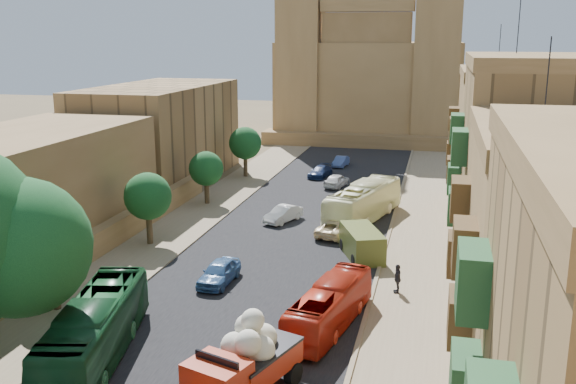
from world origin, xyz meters
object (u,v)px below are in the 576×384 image
at_px(street_tree_b, 148,197).
at_px(car_cream, 337,227).
at_px(street_tree_a, 52,254).
at_px(pedestrian_c, 397,279).
at_px(church, 371,74).
at_px(car_white_b, 337,180).
at_px(street_tree_c, 206,169).
at_px(bus_red_east, 329,306).
at_px(bus_cream_east, 364,202).
at_px(bus_green_north, 95,330).
at_px(car_white_a, 283,214).
at_px(car_blue_b, 341,161).
at_px(olive_pickup, 362,243).
at_px(street_tree_d, 245,143).
at_px(car_dkblue, 320,172).
at_px(red_truck, 239,366).
at_px(car_blue_a, 219,272).

height_order(street_tree_b, car_cream, street_tree_b).
height_order(street_tree_a, pedestrian_c, street_tree_a).
bearing_deg(church, street_tree_b, -100.38).
bearing_deg(car_white_b, street_tree_a, 84.94).
height_order(street_tree_c, bus_red_east, street_tree_c).
bearing_deg(bus_cream_east, bus_green_north, 86.12).
bearing_deg(church, street_tree_c, -103.21).
bearing_deg(bus_red_east, pedestrian_c, -108.53).
distance_m(street_tree_b, bus_red_east, 18.86).
relative_size(church, bus_red_east, 4.24).
height_order(church, street_tree_b, church).
bearing_deg(pedestrian_c, bus_red_east, -39.47).
bearing_deg(car_white_b, car_white_a, 92.81).
xyz_separation_m(church, car_blue_b, (-0.70, -22.89, -8.92)).
bearing_deg(olive_pickup, bus_green_north, -121.00).
xyz_separation_m(bus_red_east, car_white_a, (-7.06, 18.60, -0.54)).
bearing_deg(street_tree_a, car_cream, 52.58).
relative_size(church, car_white_b, 9.07).
distance_m(street_tree_d, pedestrian_c, 34.64).
bearing_deg(car_cream, car_dkblue, -63.23).
bearing_deg(car_white_b, street_tree_b, 76.15).
distance_m(bus_red_east, car_blue_b, 42.95).
relative_size(church, street_tree_a, 7.55).
relative_size(street_tree_d, car_white_b, 1.35).
relative_size(street_tree_a, pedestrian_c, 2.71).
bearing_deg(bus_green_north, red_truck, -27.05).
xyz_separation_m(street_tree_b, olive_pickup, (15.56, 0.69, -2.60)).
bearing_deg(pedestrian_c, street_tree_d, -157.98).
bearing_deg(street_tree_d, street_tree_c, -90.00).
distance_m(street_tree_a, olive_pickup, 20.21).
bearing_deg(street_tree_a, church, 81.46).
distance_m(street_tree_d, car_blue_a, 31.34).
bearing_deg(bus_cream_east, street_tree_d, -28.50).
relative_size(car_cream, car_white_b, 1.15).
xyz_separation_m(olive_pickup, bus_green_north, (-10.43, -17.36, 0.53)).
relative_size(street_tree_c, street_tree_d, 0.89).
bearing_deg(car_white_a, bus_red_east, -47.65).
relative_size(street_tree_c, bus_cream_east, 0.44).
height_order(red_truck, pedestrian_c, red_truck).
relative_size(street_tree_b, car_cream, 1.16).
xyz_separation_m(street_tree_b, bus_red_east, (15.28, -10.81, -2.38)).
bearing_deg(street_tree_a, car_dkblue, 77.91).
relative_size(street_tree_a, car_dkblue, 1.15).
distance_m(church, street_tree_c, 44.22).
bearing_deg(red_truck, pedestrian_c, 67.55).
distance_m(olive_pickup, car_blue_b, 31.66).
relative_size(street_tree_a, red_truck, 0.70).
height_order(street_tree_c, car_cream, street_tree_c).
xyz_separation_m(olive_pickup, bus_red_east, (-0.29, -11.50, 0.22)).
distance_m(bus_green_north, bus_red_east, 11.72).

